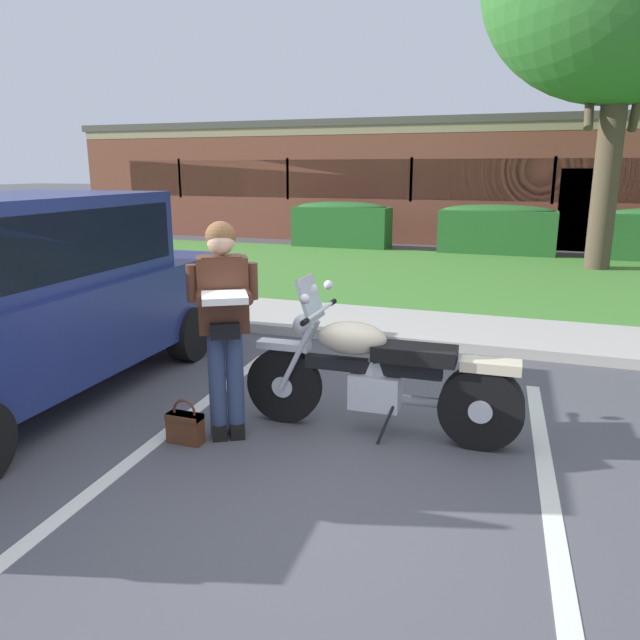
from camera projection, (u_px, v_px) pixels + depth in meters
name	position (u px, v px, depth m)	size (l,w,h in m)	color
ground_plane	(290.00, 472.00, 4.27)	(140.00, 140.00, 0.00)	#4C4C51
curb_strip	(396.00, 340.00, 7.35)	(60.00, 0.20, 0.12)	#B7B2A8
concrete_walk	(410.00, 325.00, 8.14)	(60.00, 1.50, 0.08)	#B7B2A8
grass_lawn	(452.00, 276.00, 11.91)	(60.00, 6.76, 0.06)	#478433
stall_stripe_0	(163.00, 436.00, 4.84)	(0.12, 4.40, 0.01)	silver
stall_stripe_1	(550.00, 501.00, 3.89)	(0.12, 4.40, 0.01)	silver
motorcycle	(388.00, 377.00, 4.76)	(2.24, 0.82, 1.26)	black
rider_person	(224.00, 313.00, 4.61)	(0.60, 0.67, 1.70)	black
handbag	(185.00, 425.00, 4.69)	(0.28, 0.13, 0.36)	#562D19
parked_suv_adjacent	(13.00, 298.00, 5.42)	(2.16, 4.91, 1.86)	navy
hedge_left	(342.00, 224.00, 16.17)	(2.57, 0.90, 1.24)	#286028
hedge_center_left	(497.00, 229.00, 14.86)	(2.78, 0.90, 1.24)	#286028
brick_building	(439.00, 179.00, 21.31)	(22.02, 10.15, 3.47)	brown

